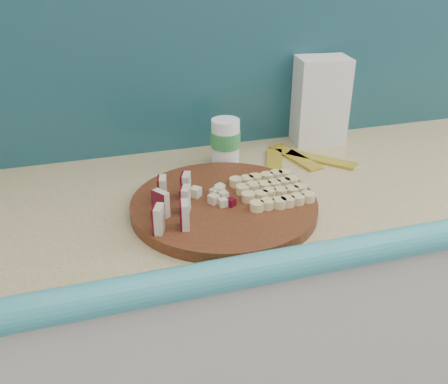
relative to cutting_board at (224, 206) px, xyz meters
name	(u,v)px	position (x,y,z in m)	size (l,w,h in m)	color
kitchen_counter	(381,306)	(0.51, 0.08, -0.47)	(2.20, 0.63, 0.91)	silver
backsplash	(360,43)	(0.51, 0.37, 0.24)	(2.20, 0.02, 0.50)	teal
cutting_board	(224,206)	(0.00, 0.00, 0.00)	(0.39, 0.39, 0.02)	#411C0E
apple_wedges	(173,202)	(-0.11, -0.02, 0.04)	(0.10, 0.15, 0.05)	beige
apple_chunks	(213,198)	(-0.02, 0.00, 0.02)	(0.05, 0.06, 0.02)	beige
banana_slices	(272,189)	(0.11, 0.00, 0.02)	(0.15, 0.15, 0.02)	#DACA85
flour_bag	(320,101)	(0.37, 0.31, 0.10)	(0.14, 0.10, 0.23)	white
canister	(225,142)	(0.07, 0.23, 0.05)	(0.07, 0.07, 0.12)	white
banana_peel	(297,160)	(0.25, 0.19, -0.01)	(0.25, 0.21, 0.01)	yellow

